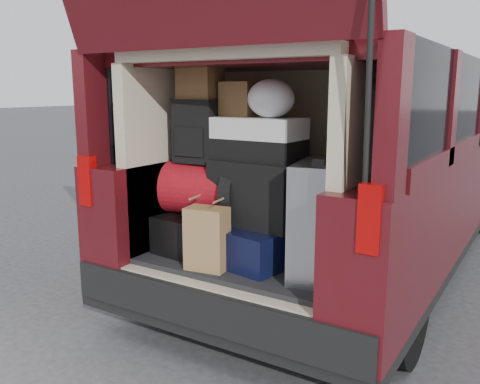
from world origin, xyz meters
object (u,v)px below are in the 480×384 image
at_px(silver_roller, 320,221).
at_px(twotone_duffel, 257,139).
at_px(red_duffel, 205,189).
at_px(backpack, 197,131).
at_px(black_hardshell, 206,231).
at_px(black_soft_case, 259,192).
at_px(kraft_bag, 207,239).
at_px(navy_hardshell, 261,244).

xyz_separation_m(silver_roller, twotone_duffel, (-0.46, 0.12, 0.41)).
relative_size(red_duffel, backpack, 1.29).
relative_size(black_hardshell, backpack, 1.51).
distance_m(black_soft_case, backpack, 0.54).
xyz_separation_m(kraft_bag, twotone_duffel, (0.13, 0.34, 0.54)).
bearing_deg(black_hardshell, twotone_duffel, 10.72).
bearing_deg(twotone_duffel, red_duffel, -168.89).
bearing_deg(red_duffel, silver_roller, -15.49).
bearing_deg(backpack, black_soft_case, 0.38).
xyz_separation_m(backpack, twotone_duffel, (0.39, 0.06, -0.03)).
relative_size(kraft_bag, black_soft_case, 0.68).
height_order(red_duffel, black_soft_case, black_soft_case).
relative_size(black_hardshell, silver_roller, 0.93).
distance_m(red_duffel, black_soft_case, 0.37).
xyz_separation_m(silver_roller, black_soft_case, (-0.43, 0.09, 0.10)).
xyz_separation_m(kraft_bag, red_duffel, (-0.21, 0.28, 0.22)).
distance_m(navy_hardshell, twotone_duffel, 0.62).
xyz_separation_m(black_hardshell, silver_roller, (0.81, -0.09, 0.20)).
distance_m(black_hardshell, backpack, 0.64).
height_order(backpack, twotone_duffel, backpack).
xyz_separation_m(silver_roller, red_duffel, (-0.80, 0.06, 0.08)).
height_order(kraft_bag, twotone_duffel, twotone_duffel).
bearing_deg(twotone_duffel, backpack, -169.51).
distance_m(navy_hardshell, backpack, 0.79).
relative_size(red_duffel, twotone_duffel, 0.92).
height_order(black_hardshell, kraft_bag, kraft_bag).
xyz_separation_m(navy_hardshell, silver_roller, (0.39, -0.05, 0.20)).
bearing_deg(backpack, twotone_duffel, 5.67).
bearing_deg(twotone_duffel, kraft_bag, -109.30).
bearing_deg(backpack, kraft_bag, -50.00).
relative_size(black_hardshell, kraft_bag, 1.63).
distance_m(silver_roller, backpack, 0.96).
xyz_separation_m(black_hardshell, navy_hardshell, (0.43, -0.04, -0.01)).
height_order(navy_hardshell, backpack, backpack).
xyz_separation_m(black_hardshell, black_soft_case, (0.39, -0.00, 0.29)).
xyz_separation_m(black_soft_case, twotone_duffel, (-0.03, 0.03, 0.31)).
height_order(navy_hardshell, silver_roller, silver_roller).
height_order(black_hardshell, black_soft_case, black_soft_case).
distance_m(navy_hardshell, black_soft_case, 0.31).
bearing_deg(twotone_duffel, navy_hardshell, -44.41).
bearing_deg(black_hardshell, navy_hardshell, -0.24).
bearing_deg(silver_roller, black_soft_case, 156.77).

